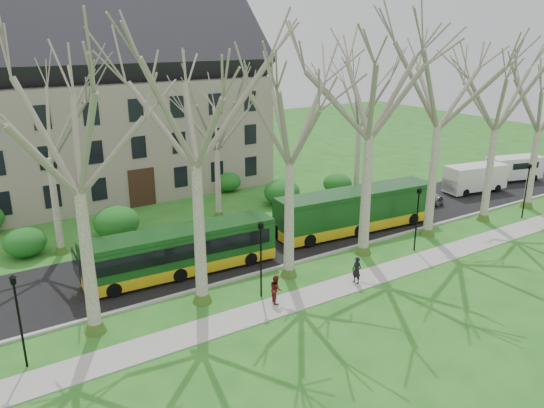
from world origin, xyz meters
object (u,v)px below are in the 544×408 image
at_px(bus_lead, 182,251).
at_px(pedestrian_a, 357,270).
at_px(bus_follow, 357,209).
at_px(van_a, 475,179).
at_px(van_b, 514,169).
at_px(sedan, 417,198).
at_px(pedestrian_b, 276,289).

relative_size(bus_lead, pedestrian_a, 7.21).
bearing_deg(bus_follow, van_a, 10.45).
height_order(van_a, pedestrian_a, van_a).
bearing_deg(van_a, van_b, 13.70).
xyz_separation_m(bus_follow, sedan, (7.81, 1.36, -0.80)).
xyz_separation_m(van_a, pedestrian_b, (-26.44, -7.67, -0.45)).
bearing_deg(bus_follow, pedestrian_b, -146.50).
distance_m(bus_lead, bus_follow, 13.67).
distance_m(van_a, van_b, 6.44).
bearing_deg(van_b, van_a, -161.37).
bearing_deg(pedestrian_b, bus_lead, 41.20).
distance_m(bus_lead, sedan, 21.52).
distance_m(bus_follow, pedestrian_b, 12.51).
bearing_deg(pedestrian_a, bus_lead, -140.92).
xyz_separation_m(bus_lead, pedestrian_b, (2.74, -6.13, -0.65)).
xyz_separation_m(sedan, pedestrian_b, (-18.73, -7.41, 0.02)).
distance_m(pedestrian_a, pedestrian_b, 5.20).
height_order(van_b, pedestrian_b, van_b).
distance_m(bus_follow, pedestrian_a, 8.82).
height_order(pedestrian_a, pedestrian_b, pedestrian_a).
bearing_deg(sedan, bus_lead, 90.38).
distance_m(bus_lead, van_a, 29.22).
relative_size(bus_follow, van_a, 2.20).
relative_size(van_b, pedestrian_a, 3.39).
distance_m(bus_lead, pedestrian_a, 10.39).
xyz_separation_m(sedan, van_b, (14.13, 0.69, 0.42)).
bearing_deg(van_a, bus_lead, -167.12).
distance_m(sedan, pedestrian_a, 15.74).
bearing_deg(pedestrian_b, van_a, -56.72).
relative_size(bus_lead, bus_follow, 0.92).
relative_size(bus_lead, pedestrian_b, 7.32).
height_order(bus_follow, sedan, bus_follow).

